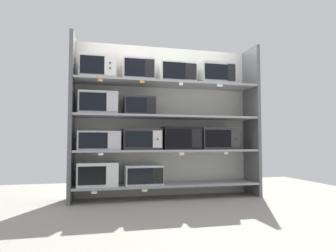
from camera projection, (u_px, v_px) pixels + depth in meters
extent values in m
cube|color=gray|center=(188.00, 215.00, 3.31)|extent=(6.68, 6.00, 0.02)
cube|color=beige|center=(164.00, 120.00, 4.60)|extent=(2.88, 0.04, 2.32)
cube|color=#5B5B5E|center=(72.00, 117.00, 4.04)|extent=(0.05, 0.48, 2.32)
cube|color=#5B5B5E|center=(252.00, 121.00, 4.66)|extent=(0.05, 0.48, 2.32)
cube|color=#99999E|center=(168.00, 184.00, 4.29)|extent=(2.68, 0.48, 0.03)
cube|color=silver|center=(98.00, 174.00, 4.08)|extent=(0.55, 0.39, 0.32)
cube|color=black|center=(92.00, 176.00, 3.86)|extent=(0.36, 0.01, 0.24)
cube|color=silver|center=(112.00, 175.00, 3.92)|extent=(0.15, 0.01, 0.26)
cube|color=silver|center=(143.00, 175.00, 4.22)|extent=(0.53, 0.36, 0.27)
cube|color=black|center=(140.00, 176.00, 4.02)|extent=(0.36, 0.01, 0.22)
cube|color=black|center=(158.00, 176.00, 4.08)|extent=(0.15, 0.01, 0.22)
cylinder|color=#262628|center=(158.00, 178.00, 4.07)|extent=(0.02, 0.01, 0.02)
cylinder|color=#262628|center=(158.00, 174.00, 4.07)|extent=(0.02, 0.01, 0.02)
cube|color=beige|center=(94.00, 192.00, 3.81)|extent=(0.07, 0.00, 0.03)
cube|color=beige|center=(145.00, 191.00, 3.97)|extent=(0.08, 0.00, 0.03)
cube|color=#99999E|center=(168.00, 151.00, 4.32)|extent=(2.68, 0.48, 0.03)
cube|color=#BCB7BE|center=(99.00, 141.00, 4.11)|extent=(0.58, 0.41, 0.26)
cube|color=black|center=(93.00, 140.00, 3.88)|extent=(0.38, 0.01, 0.21)
cube|color=#BCB7BE|center=(114.00, 140.00, 3.94)|extent=(0.17, 0.01, 0.21)
cube|color=#2D292C|center=(142.00, 139.00, 4.24)|extent=(0.55, 0.39, 0.30)
cube|color=black|center=(139.00, 139.00, 4.03)|extent=(0.38, 0.01, 0.22)
cube|color=silver|center=(157.00, 139.00, 4.09)|extent=(0.13, 0.01, 0.24)
cylinder|color=#262628|center=(158.00, 139.00, 4.08)|extent=(0.02, 0.01, 0.02)
cube|color=black|center=(180.00, 138.00, 4.38)|extent=(0.56, 0.39, 0.33)
cube|color=black|center=(179.00, 138.00, 4.16)|extent=(0.37, 0.01, 0.26)
cube|color=black|center=(197.00, 138.00, 4.22)|extent=(0.15, 0.01, 0.26)
cube|color=#333233|center=(218.00, 139.00, 4.51)|extent=(0.58, 0.33, 0.33)
cube|color=black|center=(218.00, 138.00, 4.33)|extent=(0.40, 0.01, 0.26)
cube|color=#333233|center=(235.00, 139.00, 4.39)|extent=(0.14, 0.01, 0.26)
cylinder|color=#262628|center=(236.00, 139.00, 4.38)|extent=(0.02, 0.01, 0.02)
cube|color=white|center=(101.00, 154.00, 3.86)|extent=(0.07, 0.00, 0.03)
cube|color=beige|center=(182.00, 154.00, 4.11)|extent=(0.07, 0.00, 0.04)
cube|color=beige|center=(226.00, 153.00, 4.26)|extent=(0.06, 0.00, 0.03)
cube|color=#99999E|center=(168.00, 117.00, 4.35)|extent=(2.68, 0.48, 0.03)
cube|color=#B5B8BD|center=(98.00, 103.00, 4.13)|extent=(0.54, 0.35, 0.31)
cube|color=black|center=(93.00, 102.00, 3.94)|extent=(0.36, 0.01, 0.25)
cube|color=#B5B8BD|center=(112.00, 102.00, 4.00)|extent=(0.15, 0.01, 0.25)
cube|color=#342E32|center=(139.00, 106.00, 4.26)|extent=(0.44, 0.38, 0.26)
cube|color=black|center=(137.00, 105.00, 4.06)|extent=(0.29, 0.01, 0.21)
cube|color=black|center=(151.00, 105.00, 4.11)|extent=(0.13, 0.01, 0.21)
cylinder|color=#262628|center=(151.00, 107.00, 4.10)|extent=(0.02, 0.01, 0.02)
cylinder|color=#262628|center=(151.00, 103.00, 4.10)|extent=(0.02, 0.01, 0.02)
cube|color=#99999E|center=(168.00, 84.00, 4.38)|extent=(2.68, 0.48, 0.03)
cube|color=silver|center=(98.00, 68.00, 4.16)|extent=(0.51, 0.33, 0.34)
cube|color=black|center=(92.00, 65.00, 3.98)|extent=(0.32, 0.01, 0.25)
cube|color=silver|center=(110.00, 66.00, 4.03)|extent=(0.15, 0.01, 0.27)
cylinder|color=#262628|center=(110.00, 68.00, 4.02)|extent=(0.02, 0.01, 0.02)
cylinder|color=#262628|center=(110.00, 63.00, 4.03)|extent=(0.02, 0.01, 0.02)
cube|color=silver|center=(138.00, 71.00, 4.29)|extent=(0.45, 0.35, 0.33)
cube|color=black|center=(135.00, 67.00, 4.10)|extent=(0.29, 0.01, 0.25)
cube|color=black|center=(150.00, 68.00, 4.15)|extent=(0.14, 0.01, 0.26)
cylinder|color=#262628|center=(150.00, 68.00, 4.14)|extent=(0.02, 0.01, 0.02)
cube|color=silver|center=(176.00, 74.00, 4.42)|extent=(0.54, 0.36, 0.30)
cube|color=black|center=(174.00, 70.00, 4.22)|extent=(0.33, 0.01, 0.24)
cube|color=black|center=(191.00, 71.00, 4.28)|extent=(0.17, 0.01, 0.24)
cylinder|color=#262628|center=(191.00, 71.00, 4.27)|extent=(0.02, 0.01, 0.02)
cube|color=#B6BAB5|center=(215.00, 75.00, 4.56)|extent=(0.52, 0.40, 0.32)
cube|color=black|center=(217.00, 72.00, 4.35)|extent=(0.36, 0.01, 0.23)
cube|color=black|center=(232.00, 73.00, 4.40)|extent=(0.12, 0.01, 0.26)
cylinder|color=#262628|center=(232.00, 72.00, 4.39)|extent=(0.02, 0.01, 0.02)
cube|color=orange|center=(100.00, 80.00, 3.91)|extent=(0.06, 0.00, 0.04)
cube|color=orange|center=(142.00, 82.00, 4.04)|extent=(0.07, 0.00, 0.03)
cube|color=beige|center=(181.00, 84.00, 4.17)|extent=(0.06, 0.00, 0.04)
cube|color=white|center=(220.00, 85.00, 4.30)|extent=(0.09, 0.00, 0.03)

